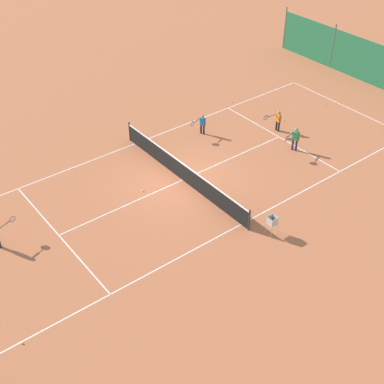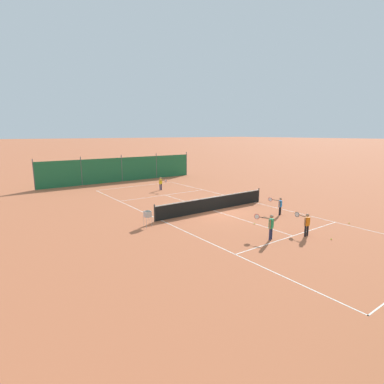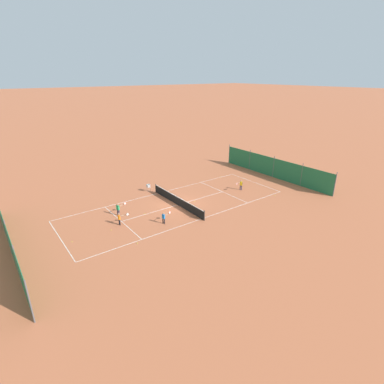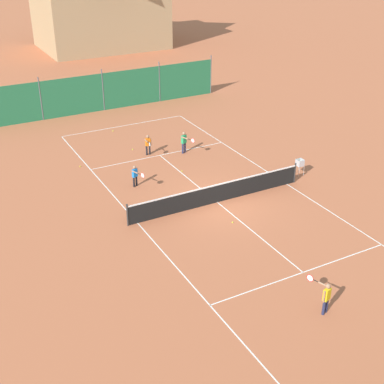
# 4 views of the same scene
# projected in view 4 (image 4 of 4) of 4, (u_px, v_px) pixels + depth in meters

# --- Properties ---
(ground_plane) EXTENTS (600.00, 600.00, 0.00)m
(ground_plane) POSITION_uv_depth(u_px,v_px,m) (217.00, 202.00, 25.35)
(ground_plane) COLOR #B7603D
(court_line_markings) EXTENTS (8.25, 23.85, 0.01)m
(court_line_markings) POSITION_uv_depth(u_px,v_px,m) (217.00, 202.00, 25.35)
(court_line_markings) COLOR white
(court_line_markings) RESTS_ON ground
(tennis_net) EXTENTS (9.18, 0.08, 1.06)m
(tennis_net) POSITION_uv_depth(u_px,v_px,m) (217.00, 193.00, 25.12)
(tennis_net) COLOR #2D2D2D
(tennis_net) RESTS_ON ground
(windscreen_fence_far) EXTENTS (17.28, 0.08, 2.90)m
(windscreen_fence_far) POSITION_uv_depth(u_px,v_px,m) (103.00, 92.00, 36.89)
(windscreen_fence_far) COLOR #236B42
(windscreen_fence_far) RESTS_ON ground
(player_near_baseline) EXTENTS (0.44, 0.98, 1.19)m
(player_near_baseline) POSITION_uv_depth(u_px,v_px,m) (148.00, 144.00, 30.09)
(player_near_baseline) COLOR black
(player_near_baseline) RESTS_ON ground
(player_near_service) EXTENTS (0.37, 1.00, 1.14)m
(player_near_service) POSITION_uv_depth(u_px,v_px,m) (135.00, 175.00, 26.52)
(player_near_service) COLOR black
(player_near_service) RESTS_ON ground
(player_far_baseline) EXTENTS (0.40, 1.06, 1.22)m
(player_far_baseline) POSITION_uv_depth(u_px,v_px,m) (325.00, 296.00, 17.97)
(player_far_baseline) COLOR #23284C
(player_far_baseline) RESTS_ON ground
(player_far_service) EXTENTS (0.41, 1.09, 1.28)m
(player_far_service) POSITION_uv_depth(u_px,v_px,m) (184.00, 141.00, 30.32)
(player_far_service) COLOR #23284C
(player_far_service) RESTS_ON ground
(tennis_ball_by_net_right) EXTENTS (0.07, 0.07, 0.07)m
(tennis_ball_by_net_right) POSITION_uv_depth(u_px,v_px,m) (182.00, 171.00, 28.40)
(tennis_ball_by_net_right) COLOR #CCE033
(tennis_ball_by_net_right) RESTS_ON ground
(tennis_ball_service_box) EXTENTS (0.07, 0.07, 0.07)m
(tennis_ball_service_box) POSITION_uv_depth(u_px,v_px,m) (113.00, 131.00, 33.73)
(tennis_ball_service_box) COLOR #CCE033
(tennis_ball_service_box) RESTS_ON ground
(tennis_ball_mid_court) EXTENTS (0.07, 0.07, 0.07)m
(tennis_ball_mid_court) POSITION_uv_depth(u_px,v_px,m) (80.00, 166.00, 28.94)
(tennis_ball_mid_court) COLOR #CCE033
(tennis_ball_mid_court) RESTS_ON ground
(tennis_ball_alley_right) EXTENTS (0.07, 0.07, 0.07)m
(tennis_ball_alley_right) POSITION_uv_depth(u_px,v_px,m) (133.00, 149.00, 31.05)
(tennis_ball_alley_right) COLOR #CCE033
(tennis_ball_alley_right) RESTS_ON ground
(tennis_ball_near_corner) EXTENTS (0.07, 0.07, 0.07)m
(tennis_ball_near_corner) POSITION_uv_depth(u_px,v_px,m) (233.00, 222.00, 23.62)
(tennis_ball_near_corner) COLOR #CCE033
(tennis_ball_near_corner) RESTS_ON ground
(ball_hopper) EXTENTS (0.36, 0.36, 0.89)m
(ball_hopper) POSITION_uv_depth(u_px,v_px,m) (300.00, 164.00, 27.72)
(ball_hopper) COLOR #B7B7BC
(ball_hopper) RESTS_ON ground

